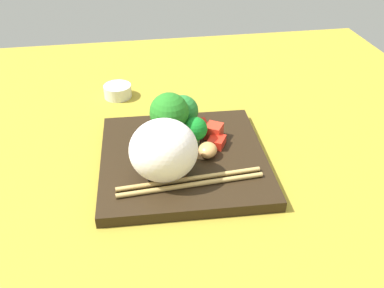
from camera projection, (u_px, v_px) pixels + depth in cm
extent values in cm
cube|color=olive|center=(183.00, 169.00, 65.99)|extent=(110.00, 110.00, 2.00)
cube|color=black|center=(183.00, 159.00, 64.95)|extent=(26.07, 26.07, 1.71)
ellipsoid|color=white|center=(164.00, 150.00, 57.54)|extent=(9.66, 8.63, 9.05)
cylinder|color=#63963D|center=(168.00, 133.00, 66.47)|extent=(2.11, 2.20, 3.36)
sphere|color=#237420|center=(169.00, 112.00, 64.21)|extent=(6.08, 6.08, 6.08)
cylinder|color=#7AAD60|center=(196.00, 141.00, 65.71)|extent=(1.39, 1.32, 2.00)
sphere|color=#147A22|center=(195.00, 129.00, 64.71)|extent=(3.71, 3.71, 3.71)
cylinder|color=#73AF57|center=(181.00, 126.00, 69.51)|extent=(1.13, 1.40, 2.08)
sphere|color=#26792E|center=(183.00, 111.00, 67.62)|extent=(5.15, 5.15, 5.15)
cylinder|color=orange|center=(186.00, 140.00, 67.33)|extent=(3.64, 3.64, 0.63)
cylinder|color=orange|center=(155.00, 138.00, 67.50)|extent=(3.91, 3.91, 0.77)
cylinder|color=orange|center=(172.00, 151.00, 64.60)|extent=(3.06, 3.06, 0.75)
cube|color=red|center=(198.00, 127.00, 69.44)|extent=(3.02, 2.94, 1.77)
cube|color=red|center=(214.00, 131.00, 67.77)|extent=(3.47, 3.49, 2.36)
cube|color=red|center=(217.00, 142.00, 66.10)|extent=(3.42, 3.57, 1.45)
cube|color=red|center=(186.00, 119.00, 71.42)|extent=(3.86, 3.68, 2.03)
ellipsoid|color=tan|center=(208.00, 150.00, 63.59)|extent=(3.77, 4.02, 2.18)
ellipsoid|color=tan|center=(161.00, 124.00, 69.63)|extent=(3.87, 3.75, 2.32)
cylinder|color=tan|center=(194.00, 185.00, 58.01)|extent=(20.72, 2.00, 0.68)
cylinder|color=tan|center=(192.00, 179.00, 59.06)|extent=(20.72, 2.00, 0.68)
cylinder|color=silver|center=(118.00, 91.00, 83.15)|extent=(5.41, 5.41, 2.46)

